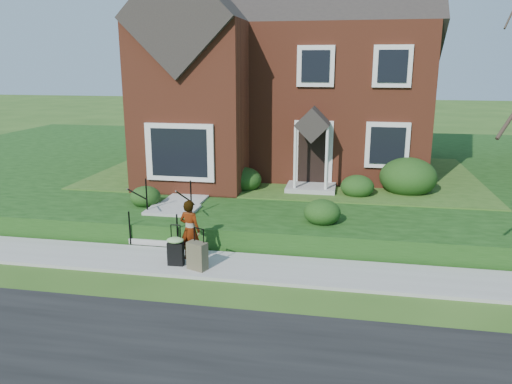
% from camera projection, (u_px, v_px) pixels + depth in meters
% --- Properties ---
extents(ground, '(120.00, 120.00, 0.00)m').
position_uv_depth(ground, '(241.00, 269.00, 11.73)').
color(ground, '#2D5119').
rests_on(ground, ground).
extents(sidewalk, '(60.00, 1.60, 0.08)m').
position_uv_depth(sidewalk, '(241.00, 267.00, 11.72)').
color(sidewalk, '#9E9B93').
rests_on(sidewalk, ground).
extents(terrace, '(44.00, 20.00, 0.60)m').
position_uv_depth(terrace, '(386.00, 169.00, 21.32)').
color(terrace, '#15390F').
rests_on(terrace, ground).
extents(walkway, '(1.20, 6.00, 0.06)m').
position_uv_depth(walkway, '(200.00, 188.00, 16.78)').
color(walkway, '#9E9B93').
rests_on(walkway, terrace).
extents(main_house, '(10.40, 10.20, 9.40)m').
position_uv_depth(main_house, '(287.00, 48.00, 19.61)').
color(main_house, brown).
rests_on(main_house, terrace).
extents(front_steps, '(1.40, 2.02, 1.50)m').
position_uv_depth(front_steps, '(167.00, 220.00, 13.82)').
color(front_steps, '#9E9B93').
rests_on(front_steps, ground).
extents(foundation_shrubs, '(10.01, 5.13, 1.28)m').
position_uv_depth(foundation_shrubs, '(313.00, 178.00, 16.04)').
color(foundation_shrubs, black).
rests_on(foundation_shrubs, terrace).
extents(woman, '(0.62, 0.49, 1.49)m').
position_uv_depth(woman, '(190.00, 230.00, 11.90)').
color(woman, '#999999').
rests_on(woman, sidewalk).
extents(suitcase_black, '(0.42, 0.35, 0.98)m').
position_uv_depth(suitcase_black, '(176.00, 250.00, 11.66)').
color(suitcase_black, black).
rests_on(suitcase_black, sidewalk).
extents(suitcase_olive, '(0.51, 0.40, 0.98)m').
position_uv_depth(suitcase_olive, '(197.00, 256.00, 11.42)').
color(suitcase_olive, brown).
rests_on(suitcase_olive, sidewalk).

